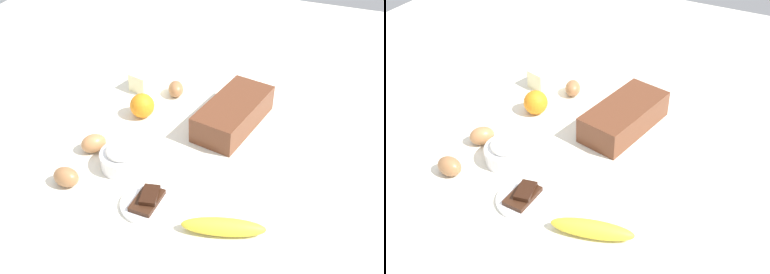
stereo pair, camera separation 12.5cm
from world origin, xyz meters
TOP-DOWN VIEW (x-y plane):
  - ground_plane at (0.00, 0.00)m, footprint 2.40×2.40m
  - loaf_pan at (0.15, -0.07)m, footprint 0.30×0.18m
  - flour_bowl at (-0.13, 0.14)m, footprint 0.12×0.12m
  - banana at (-0.26, -0.17)m, footprint 0.09×0.19m
  - orange_fruit at (0.09, 0.20)m, footprint 0.07×0.07m
  - butter_block at (0.24, 0.26)m, footprint 0.10×0.08m
  - egg_near_butter at (-0.25, 0.24)m, footprint 0.05×0.07m
  - egg_beside_bowl at (0.24, 0.15)m, footprint 0.08×0.07m
  - egg_loose at (-0.11, 0.25)m, footprint 0.09×0.08m
  - chocolate_plate at (-0.24, 0.02)m, footprint 0.13×0.13m

SIDE VIEW (x-z plane):
  - ground_plane at x=0.00m, z-range -0.02..0.00m
  - chocolate_plate at x=-0.24m, z-range -0.01..0.03m
  - banana at x=-0.26m, z-range 0.00..0.04m
  - egg_beside_bowl at x=0.24m, z-range 0.00..0.05m
  - egg_near_butter at x=-0.25m, z-range 0.00..0.05m
  - egg_loose at x=-0.11m, z-range 0.00..0.05m
  - butter_block at x=0.24m, z-range 0.00..0.06m
  - flour_bowl at x=-0.13m, z-range 0.00..0.07m
  - orange_fruit at x=0.09m, z-range 0.00..0.07m
  - loaf_pan at x=0.15m, z-range 0.00..0.08m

